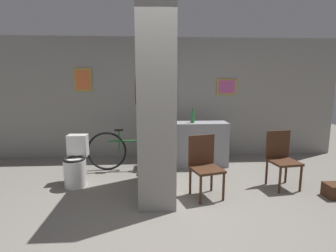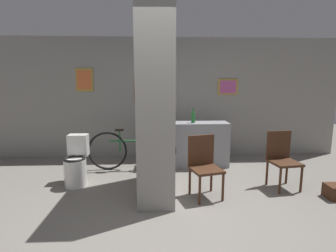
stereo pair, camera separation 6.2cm
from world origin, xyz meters
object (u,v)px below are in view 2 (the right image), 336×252
Objects in this scene: toilet at (76,164)px; bottle_tall at (193,117)px; chair_near_pillar at (204,164)px; chair_by_doorway at (282,157)px; bicycle at (133,150)px.

bottle_tall reaches higher than toilet.
chair_near_pillar is 1.00× the size of chair_by_doorway.
chair_by_doorway is 1.75m from bottle_tall.
toilet is 0.47× the size of bicycle.
bottle_tall is (0.03, 1.38, 0.50)m from chair_near_pillar.
chair_near_pillar is at bearing -91.22° from bottle_tall.
chair_by_doorway is at bearing -41.37° from bottle_tall.
chair_by_doorway reaches higher than toilet.
toilet is 2.06m from chair_near_pillar.
chair_by_doorway is 0.53× the size of bicycle.
toilet is 0.90× the size of chair_near_pillar.
bicycle is (-1.14, 1.21, -0.10)m from chair_near_pillar.
toilet is at bearing 167.81° from chair_by_doorway.
bicycle is (-2.43, 0.94, -0.10)m from chair_by_doorway.
chair_near_pillar is 1.32m from chair_by_doorway.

